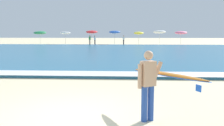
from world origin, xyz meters
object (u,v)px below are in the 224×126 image
object	(u,v)px
surfer_with_board	(156,79)
beach_umbrella_4	(139,33)
beach_umbrella_1	(65,33)
beachgoer_near_row_right	(124,40)
beach_umbrella_0	(40,33)
beach_umbrella_5	(160,32)
beach_umbrella_6	(181,33)
beach_umbrella_2	(92,32)
beachgoer_near_row_mid	(90,40)
beachgoer_near_row_left	(95,40)
beach_umbrella_3	(115,32)

from	to	relation	value
surfer_with_board	beach_umbrella_4	xyz separation A→B (m)	(1.72, 36.61, 0.93)
beach_umbrella_1	beachgoer_near_row_right	distance (m)	10.06
beach_umbrella_0	beach_umbrella_5	distance (m)	21.27
beach_umbrella_4	beach_umbrella_1	bearing A→B (deg)	-171.93
beach_umbrella_4	beach_umbrella_6	xyz separation A→B (m)	(7.43, 0.36, 0.06)
beach_umbrella_6	beach_umbrella_0	bearing A→B (deg)	-178.24
beach_umbrella_2	beachgoer_near_row_mid	size ratio (longest dim) A/B	1.56
beach_umbrella_2	beach_umbrella_6	world-z (taller)	beach_umbrella_2
beachgoer_near_row_right	beach_umbrella_2	bearing A→B (deg)	177.46
beach_umbrella_2	beachgoer_near_row_left	size ratio (longest dim) A/B	1.56
beachgoer_near_row_mid	beachgoer_near_row_right	xyz separation A→B (m)	(5.76, 0.38, 0.00)
beach_umbrella_1	beachgoer_near_row_right	size ratio (longest dim) A/B	1.42
beach_umbrella_1	beach_umbrella_5	distance (m)	16.46
beach_umbrella_5	beachgoer_near_row_right	distance (m)	6.76
beach_umbrella_4	beach_umbrella_3	bearing A→B (deg)	-153.56
beachgoer_near_row_left	beachgoer_near_row_right	bearing A→B (deg)	15.45
beach_umbrella_3	surfer_with_board	bearing A→B (deg)	-85.94
surfer_with_board	beach_umbrella_4	bearing A→B (deg)	87.32
beach_umbrella_2	beach_umbrella_5	distance (m)	11.95
beachgoer_near_row_left	beach_umbrella_1	bearing A→B (deg)	167.81
beach_umbrella_2	beach_umbrella_6	size ratio (longest dim) A/B	1.06
beach_umbrella_3	beachgoer_near_row_right	size ratio (longest dim) A/B	1.51
surfer_with_board	beach_umbrella_0	bearing A→B (deg)	113.65
beach_umbrella_3	beach_umbrella_5	size ratio (longest dim) A/B	0.96
beach_umbrella_3	beach_umbrella_5	xyz separation A→B (m)	(7.85, 2.42, 0.02)
beach_umbrella_3	beach_umbrella_1	bearing A→B (deg)	178.11
beach_umbrella_1	beachgoer_near_row_mid	distance (m)	4.39
beach_umbrella_3	beach_umbrella_4	bearing A→B (deg)	26.44
beach_umbrella_0	beach_umbrella_5	xyz separation A→B (m)	(21.25, 0.76, 0.14)
beach_umbrella_5	beach_umbrella_2	bearing A→B (deg)	-171.79
beach_umbrella_0	beach_umbrella_6	world-z (taller)	beach_umbrella_0
beach_umbrella_5	beachgoer_near_row_left	world-z (taller)	beach_umbrella_5
beach_umbrella_0	beachgoer_near_row_left	bearing A→B (deg)	-13.88
beach_umbrella_6	beachgoer_near_row_right	bearing A→B (deg)	-169.01
beach_umbrella_4	beach_umbrella_6	distance (m)	7.44
beach_umbrella_3	beachgoer_near_row_left	bearing A→B (deg)	-165.40
beachgoer_near_row_mid	beach_umbrella_4	bearing A→B (deg)	13.27
beach_umbrella_5	beachgoer_near_row_right	world-z (taller)	beach_umbrella_5
beach_umbrella_5	beachgoer_near_row_mid	world-z (taller)	beach_umbrella_5
beach_umbrella_6	beachgoer_near_row_left	distance (m)	15.25
beach_umbrella_1	beach_umbrella_6	xyz separation A→B (m)	(20.07, 2.15, 0.03)
beach_umbrella_2	beachgoer_near_row_left	distance (m)	2.16
beach_umbrella_3	beachgoer_near_row_right	bearing A→B (deg)	17.25
surfer_with_board	beachgoer_near_row_mid	xyz separation A→B (m)	(-6.69, 34.63, -0.19)
beach_umbrella_1	beachgoer_near_row_left	bearing A→B (deg)	-12.19
beach_umbrella_2	beach_umbrella_3	distance (m)	4.04
beach_umbrella_4	beachgoer_near_row_right	xyz separation A→B (m)	(-2.65, -1.60, -1.12)
beach_umbrella_5	beach_umbrella_6	size ratio (longest dim) A/B	1.07
beach_umbrella_4	beachgoer_near_row_mid	xyz separation A→B (m)	(-8.41, -1.98, -1.12)
beach_umbrella_3	beach_umbrella_4	distance (m)	4.66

